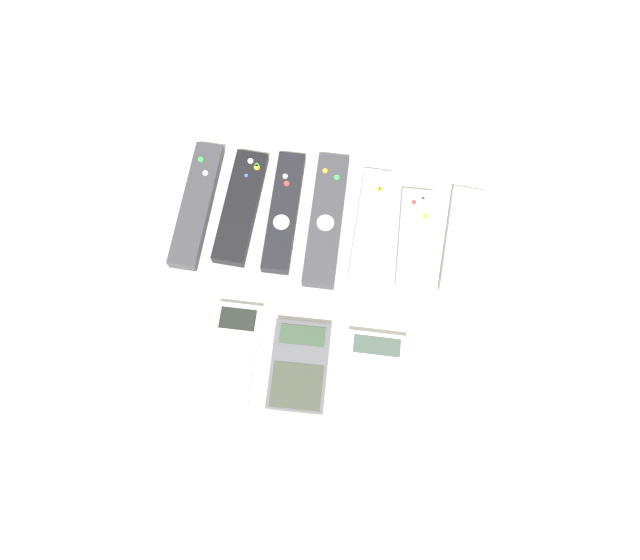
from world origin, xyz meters
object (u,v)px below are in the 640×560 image
object	(u,v)px
calculator_1	(299,366)
remote_5	(415,238)
remote_1	(241,207)
remote_4	(371,225)
remote_2	(284,212)
remote_3	(326,220)
calculator_0	(233,353)
calculator_2	(374,375)
remote_0	(197,205)
remote_6	(463,241)

from	to	relation	value
calculator_1	remote_5	bearing A→B (deg)	54.32
remote_1	remote_4	size ratio (longest dim) A/B	1.02
remote_2	remote_3	size ratio (longest dim) A/B	0.91
remote_1	calculator_0	world-z (taller)	remote_1
remote_4	calculator_2	size ratio (longest dim) A/B	1.49
remote_0	remote_3	distance (m)	0.20
remote_1	remote_3	distance (m)	0.13
remote_0	calculator_0	size ratio (longest dim) A/B	1.40
remote_0	remote_2	size ratio (longest dim) A/B	1.05
calculator_1	calculator_2	distance (m)	0.11
remote_3	remote_6	size ratio (longest dim) A/B	1.26
remote_2	calculator_1	bearing A→B (deg)	-76.64
calculator_0	remote_6	bearing A→B (deg)	33.74
remote_6	calculator_1	size ratio (longest dim) A/B	1.30
calculator_2	remote_4	bearing A→B (deg)	96.65
calculator_1	remote_4	bearing A→B (deg)	69.58
remote_3	remote_6	distance (m)	0.21
remote_6	remote_0	bearing A→B (deg)	-177.22
remote_3	calculator_2	size ratio (longest dim) A/B	1.76
remote_4	remote_2	bearing A→B (deg)	179.73
calculator_0	calculator_2	size ratio (longest dim) A/B	1.21
remote_0	remote_4	bearing A→B (deg)	1.96
remote_5	calculator_1	xyz separation A→B (m)	(-0.14, -0.22, -0.00)
remote_3	remote_2	bearing A→B (deg)	175.19
remote_0	remote_1	bearing A→B (deg)	6.17
remote_0	remote_1	distance (m)	0.07
remote_2	remote_3	bearing A→B (deg)	-4.71
remote_1	calculator_0	size ratio (longest dim) A/B	1.26
remote_2	remote_6	size ratio (longest dim) A/B	1.15
remote_1	calculator_2	xyz separation A→B (m)	(0.24, -0.23, -0.00)
remote_2	calculator_2	xyz separation A→B (m)	(0.17, -0.23, -0.00)
remote_4	remote_5	size ratio (longest dim) A/B	1.16
remote_2	remote_3	world-z (taller)	remote_3
remote_3	calculator_1	size ratio (longest dim) A/B	1.64
calculator_2	calculator_1	bearing A→B (deg)	-179.87
remote_0	remote_2	bearing A→B (deg)	4.09
remote_2	calculator_0	size ratio (longest dim) A/B	1.33
remote_2	calculator_2	world-z (taller)	remote_2
calculator_2	calculator_0	bearing A→B (deg)	178.19
calculator_0	calculator_2	bearing A→B (deg)	-1.94
remote_4	calculator_2	xyz separation A→B (m)	(0.03, -0.23, -0.00)
remote_6	calculator_1	world-z (taller)	remote_6
calculator_1	calculator_2	size ratio (longest dim) A/B	1.07
remote_2	remote_6	bearing A→B (deg)	-2.71
calculator_2	remote_0	bearing A→B (deg)	142.34
remote_0	remote_5	size ratio (longest dim) A/B	1.30
remote_0	remote_5	world-z (taller)	remote_0
remote_1	calculator_1	distance (m)	0.27
remote_3	remote_5	bearing A→B (deg)	-5.04
calculator_2	remote_1	bearing A→B (deg)	134.38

